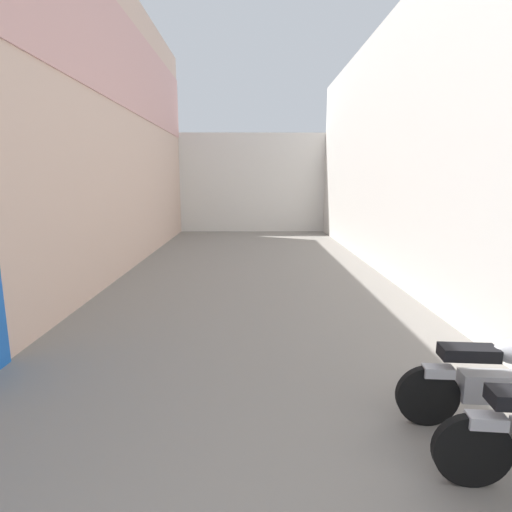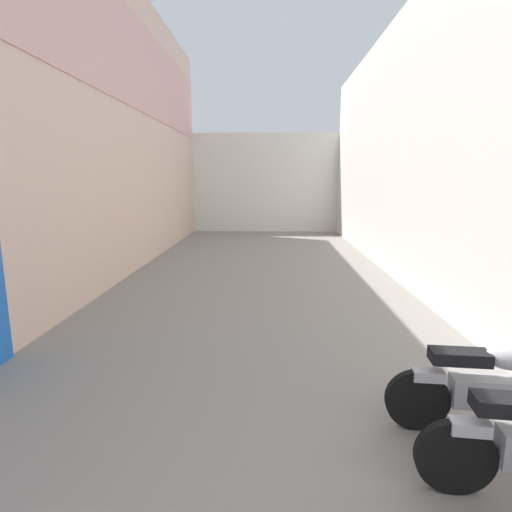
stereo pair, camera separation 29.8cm
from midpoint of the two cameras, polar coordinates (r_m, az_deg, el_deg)
ground_plane at (r=7.20m, az=-1.59°, el=-8.57°), size 35.74×35.74×0.00m
building_left at (r=9.56m, az=-23.82°, el=18.08°), size 0.45×19.74×7.43m
building_right at (r=9.44m, az=20.79°, el=14.56°), size 0.45×19.74×6.25m
building_far_end at (r=19.67m, az=-0.97°, el=10.17°), size 9.52×2.00×4.39m
motorcycle_fifth at (r=4.60m, az=28.99°, el=-14.80°), size 1.85×0.58×1.04m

